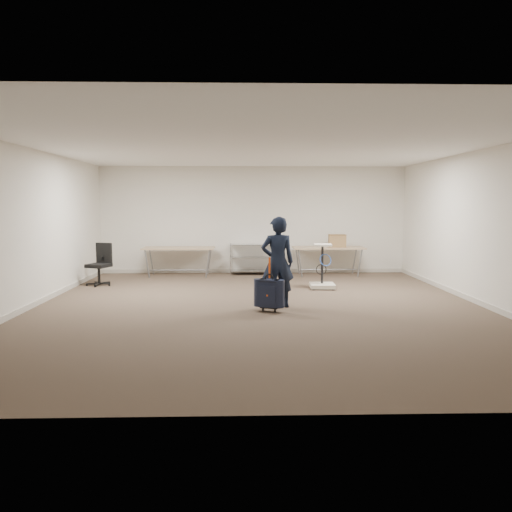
{
  "coord_description": "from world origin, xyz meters",
  "views": [
    {
      "loc": [
        -0.29,
        -8.65,
        1.83
      ],
      "look_at": [
        -0.04,
        0.3,
        0.89
      ],
      "focal_mm": 35.0,
      "sensor_mm": 36.0,
      "label": 1
    }
  ],
  "objects": [
    {
      "name": "cardboard_box",
      "position": [
        2.13,
        3.97,
        0.89
      ],
      "size": [
        0.44,
        0.35,
        0.32
      ],
      "primitive_type": "cube",
      "rotation": [
        0.0,
        0.0,
        -0.07
      ],
      "color": "#A2694B",
      "rests_on": "folding_table_right"
    },
    {
      "name": "suitcase",
      "position": [
        0.16,
        -0.33,
        0.32
      ],
      "size": [
        0.39,
        0.3,
        0.93
      ],
      "color": "black",
      "rests_on": "ground"
    },
    {
      "name": "person",
      "position": [
        0.33,
        0.06,
        0.8
      ],
      "size": [
        0.62,
        0.44,
        1.61
      ],
      "primitive_type": "imported",
      "rotation": [
        0.0,
        0.0,
        3.24
      ],
      "color": "black",
      "rests_on": "ground"
    },
    {
      "name": "folding_table_left",
      "position": [
        -1.9,
        3.95,
        0.68
      ],
      "size": [
        1.8,
        0.75,
        0.73
      ],
      "color": "tan",
      "rests_on": "ground"
    },
    {
      "name": "wire_shelf",
      "position": [
        0.0,
        4.2,
        0.44
      ],
      "size": [
        1.22,
        0.47,
        0.8
      ],
      "color": "#B9BCC0",
      "rests_on": "ground"
    },
    {
      "name": "room_shell",
      "position": [
        0.0,
        1.38,
        0.05
      ],
      "size": [
        8.0,
        9.0,
        9.0
      ],
      "color": "white",
      "rests_on": "ground"
    },
    {
      "name": "ground",
      "position": [
        0.0,
        0.0,
        0.0
      ],
      "size": [
        9.0,
        9.0,
        0.0
      ],
      "primitive_type": "plane",
      "color": "#4D3F2E",
      "rests_on": "ground"
    },
    {
      "name": "office_chair",
      "position": [
        -3.5,
        2.57,
        0.29
      ],
      "size": [
        0.57,
        0.58,
        0.94
      ],
      "color": "black",
      "rests_on": "ground"
    },
    {
      "name": "folding_table_right",
      "position": [
        1.9,
        3.95,
        0.68
      ],
      "size": [
        1.8,
        0.75,
        0.73
      ],
      "color": "tan",
      "rests_on": "ground"
    },
    {
      "name": "equipment_cart",
      "position": [
        1.44,
        1.98,
        0.25
      ],
      "size": [
        0.55,
        0.55,
        0.97
      ],
      "color": "beige",
      "rests_on": "ground"
    }
  ]
}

